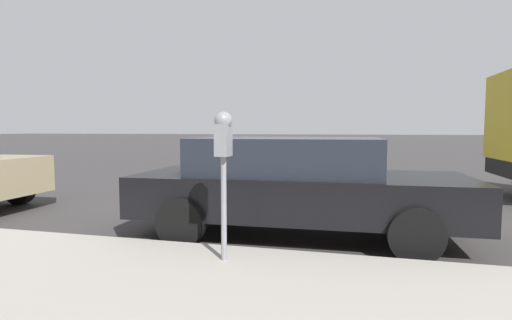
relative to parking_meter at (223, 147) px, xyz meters
The scene contains 3 objects.
ground_plane 3.06m from the parking_meter, ahead, with size 220.00×220.00×0.00m, color #3D3A3A.
parking_meter is the anchor object (origin of this frame).
car_black 1.86m from the parking_meter, 17.10° to the right, with size 2.15×4.69×1.41m.
Camera 1 is at (-6.70, -0.96, 1.53)m, focal length 28.00 mm.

